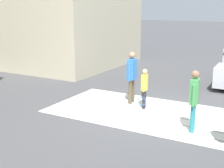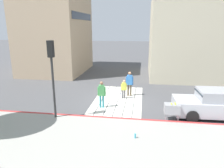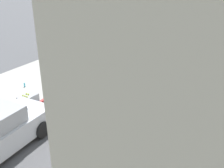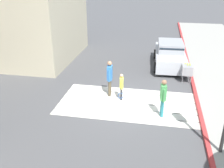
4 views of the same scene
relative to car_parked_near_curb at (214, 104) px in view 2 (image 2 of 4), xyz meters
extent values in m
plane|color=#4C4C4F|center=(2.00, 5.61, -0.73)|extent=(120.00, 120.00, 0.00)
cube|color=silver|center=(2.00, 4.24, -0.73)|extent=(6.40, 0.50, 0.01)
cube|color=silver|center=(2.00, 4.79, -0.73)|extent=(6.40, 0.50, 0.01)
cube|color=silver|center=(2.00, 5.34, -0.73)|extent=(6.40, 0.50, 0.01)
cube|color=silver|center=(2.00, 5.89, -0.73)|extent=(6.40, 0.50, 0.01)
cube|color=silver|center=(2.00, 6.44, -0.73)|extent=(6.40, 0.50, 0.01)
cube|color=silver|center=(2.00, 6.99, -0.73)|extent=(6.40, 0.50, 0.01)
cube|color=#9E9B93|center=(-3.60, 5.61, -0.67)|extent=(4.80, 40.00, 0.12)
cube|color=#BC3333|center=(-1.25, 5.61, -0.67)|extent=(0.16, 40.00, 0.13)
cube|color=tan|center=(10.50, 13.42, 4.65)|extent=(8.00, 6.00, 10.76)
cube|color=#232B38|center=(10.50, 10.40, 5.18)|extent=(6.80, 0.03, 0.70)
cube|color=beige|center=(10.50, -0.13, 3.03)|extent=(8.00, 7.00, 7.53)
cube|color=#232B38|center=(10.50, -3.65, 3.41)|extent=(6.80, 0.03, 0.70)
cube|color=silver|center=(0.00, 0.03, -0.14)|extent=(1.97, 4.37, 0.80)
cube|color=#A0A2A9|center=(0.00, -0.12, 0.54)|extent=(1.61, 2.12, 0.60)
cube|color=#1E2833|center=(-0.03, 0.80, 0.48)|extent=(1.49, 0.39, 0.49)
cylinder|color=black|center=(0.83, 1.40, -0.40)|extent=(0.25, 0.67, 0.66)
cylinder|color=black|center=(-0.94, 1.32, -0.40)|extent=(0.25, 0.67, 0.66)
cylinder|color=#2D2D2D|center=(-1.60, 8.63, 0.97)|extent=(0.12, 0.12, 3.40)
cube|color=black|center=(-1.60, 8.63, 3.09)|extent=(0.28, 0.28, 0.84)
sphere|color=maroon|center=(-1.44, 8.63, 3.37)|extent=(0.18, 0.18, 0.18)
sphere|color=#956310|center=(-1.44, 8.63, 3.10)|extent=(0.18, 0.18, 0.18)
sphere|color=#35FF59|center=(-1.44, 8.63, 2.83)|extent=(0.18, 0.18, 0.18)
cube|color=#99999E|center=(-0.90, 2.39, -0.03)|extent=(0.56, 0.80, 0.50)
cylinder|color=#99999E|center=(-0.68, 2.71, -0.51)|extent=(0.04, 0.04, 0.45)
cylinder|color=#99999E|center=(-1.13, 2.71, -0.51)|extent=(0.04, 0.04, 0.45)
cylinder|color=#99999E|center=(-0.68, 2.07, -0.51)|extent=(0.04, 0.04, 0.45)
cylinder|color=#99999E|center=(-1.13, 2.07, -0.51)|extent=(0.04, 0.04, 0.45)
sphere|color=#CCE033|center=(-1.02, 2.24, 0.25)|extent=(0.07, 0.07, 0.07)
sphere|color=#CCE033|center=(-0.90, 2.24, 0.25)|extent=(0.07, 0.07, 0.07)
sphere|color=#CCE033|center=(-0.78, 2.24, 0.25)|extent=(0.07, 0.07, 0.07)
sphere|color=#CCE033|center=(-1.02, 2.44, 0.25)|extent=(0.07, 0.07, 0.07)
sphere|color=#CCE033|center=(-0.90, 2.44, 0.25)|extent=(0.07, 0.07, 0.07)
cylinder|color=#33A5BF|center=(-3.24, 4.22, -0.50)|extent=(0.07, 0.07, 0.22)
cylinder|color=brown|center=(2.98, 5.01, -0.31)|extent=(0.13, 0.13, 0.85)
cylinder|color=brown|center=(2.99, 4.82, -0.31)|extent=(0.13, 0.13, 0.85)
cube|color=#3372BF|center=(2.98, 4.91, 0.47)|extent=(0.25, 0.38, 0.71)
sphere|color=#9E7051|center=(2.98, 4.91, 0.96)|extent=(0.22, 0.22, 0.22)
cylinder|color=#3372BF|center=(2.97, 5.13, 0.40)|extent=(0.09, 0.09, 0.60)
cylinder|color=#3372BF|center=(2.99, 4.70, 0.40)|extent=(0.09, 0.09, 0.60)
cylinder|color=teal|center=(0.39, 6.54, -0.33)|extent=(0.12, 0.12, 0.80)
cylinder|color=teal|center=(0.42, 6.37, -0.33)|extent=(0.12, 0.12, 0.80)
cube|color=#4CA559|center=(0.41, 6.45, 0.40)|extent=(0.27, 0.38, 0.67)
sphere|color=#9E7051|center=(0.41, 6.45, 0.86)|extent=(0.21, 0.21, 0.21)
cylinder|color=#4CA559|center=(0.38, 6.65, 0.33)|extent=(0.09, 0.09, 0.57)
cylinder|color=#4CA559|center=(0.44, 6.25, 0.33)|extent=(0.09, 0.09, 0.57)
cylinder|color=#333338|center=(2.33, 5.33, -0.42)|extent=(0.09, 0.09, 0.63)
cylinder|color=#333338|center=(2.36, 5.19, -0.42)|extent=(0.09, 0.09, 0.63)
cube|color=#D8D84C|center=(2.35, 5.26, 0.16)|extent=(0.22, 0.30, 0.52)
sphere|color=tan|center=(2.35, 5.26, 0.52)|extent=(0.16, 0.16, 0.16)
cylinder|color=#D8D84C|center=(2.32, 5.43, 0.10)|extent=(0.07, 0.07, 0.44)
cylinder|color=#D8D84C|center=(2.37, 5.10, 0.10)|extent=(0.07, 0.07, 0.44)
cylinder|color=black|center=(2.34, 5.45, -0.19)|extent=(0.03, 0.03, 0.28)
torus|color=blue|center=(2.34, 5.45, -0.44)|extent=(0.28, 0.07, 0.28)
camera|label=1|loc=(-1.61, 14.48, 2.60)|focal=50.64mm
camera|label=2|loc=(-11.72, 4.00, 4.18)|focal=33.85mm
camera|label=3|loc=(7.45, -4.51, 5.26)|focal=41.55mm
camera|label=4|loc=(0.73, 16.27, 5.12)|focal=41.32mm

